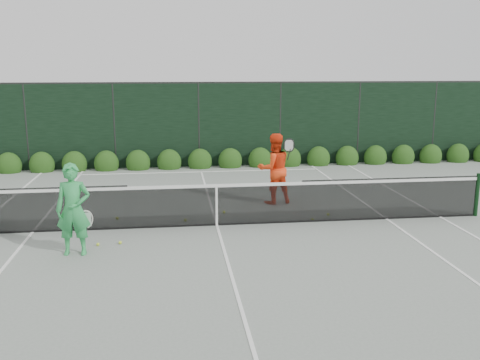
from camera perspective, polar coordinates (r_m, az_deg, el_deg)
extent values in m
plane|color=gray|center=(12.45, -2.49, -4.87)|extent=(80.00, 80.00, 0.00)
cylinder|color=#103216|center=(14.31, 23.96, -1.45)|extent=(0.10, 0.10, 1.07)
cube|color=black|center=(12.69, -21.80, -3.04)|extent=(4.40, 0.01, 1.02)
cube|color=black|center=(12.32, -2.51, -2.73)|extent=(4.00, 0.01, 0.96)
cube|color=black|center=(13.32, 15.81, -1.92)|extent=(4.40, 0.01, 1.02)
cube|color=white|center=(12.21, -2.53, -0.62)|extent=(12.80, 0.03, 0.07)
cube|color=black|center=(12.44, -2.49, -4.78)|extent=(12.80, 0.02, 0.04)
cube|color=white|center=(12.32, -2.51, -2.83)|extent=(0.05, 0.03, 0.91)
imported|color=green|center=(10.85, -17.35, -3.02)|extent=(0.67, 0.45, 1.81)
torus|color=beige|center=(10.97, -16.16, -4.07)|extent=(0.29, 0.14, 0.30)
cylinder|color=black|center=(11.04, -16.09, -5.26)|extent=(0.10, 0.03, 0.30)
imported|color=#FF4015|center=(14.26, 3.66, 1.22)|extent=(1.04, 0.89, 1.88)
torus|color=black|center=(14.03, 5.26, 3.71)|extent=(0.30, 0.03, 0.30)
cylinder|color=black|center=(14.06, 5.24, 2.74)|extent=(0.10, 0.03, 0.30)
cube|color=white|center=(13.99, 20.56, -3.70)|extent=(0.06, 23.77, 0.01)
cube|color=white|center=(12.80, -21.25, -5.20)|extent=(0.06, 23.77, 0.01)
cube|color=white|center=(13.41, 15.36, -4.02)|extent=(0.06, 23.77, 0.01)
cube|color=white|center=(24.04, -4.90, 3.42)|extent=(11.03, 0.06, 0.01)
cube|color=white|center=(18.65, -4.16, 0.88)|extent=(8.23, 0.06, 0.01)
cube|color=white|center=(12.45, -2.49, -4.84)|extent=(0.06, 12.80, 0.01)
cube|color=black|center=(19.51, -4.41, 5.82)|extent=(32.00, 0.06, 3.00)
cube|color=#262826|center=(19.40, -4.49, 10.32)|extent=(32.00, 0.06, 0.06)
cylinder|color=#262826|center=(20.12, -21.81, 5.18)|extent=(0.08, 0.08, 3.00)
cylinder|color=#262826|center=(19.59, -13.25, 5.56)|extent=(0.08, 0.08, 3.00)
cylinder|color=#262826|center=(19.51, -4.41, 5.82)|extent=(0.08, 0.08, 3.00)
cylinder|color=#262826|center=(19.88, 4.30, 5.94)|extent=(0.08, 0.08, 3.00)
cylinder|color=#262826|center=(20.69, 12.51, 5.93)|extent=(0.08, 0.08, 3.00)
cylinder|color=#262826|center=(21.89, 19.96, 5.82)|extent=(0.08, 0.08, 3.00)
ellipsoid|color=#173B10|center=(20.12, -23.43, 1.40)|extent=(0.86, 0.65, 0.94)
ellipsoid|color=#173B10|center=(19.84, -20.37, 1.50)|extent=(0.86, 0.65, 0.94)
ellipsoid|color=#173B10|center=(19.62, -17.24, 1.61)|extent=(0.86, 0.65, 0.94)
ellipsoid|color=#173B10|center=(19.45, -14.05, 1.71)|extent=(0.86, 0.65, 0.94)
ellipsoid|color=#173B10|center=(19.35, -10.82, 1.80)|extent=(0.86, 0.65, 0.94)
ellipsoid|color=#173B10|center=(19.32, -7.56, 1.90)|extent=(0.86, 0.65, 0.94)
ellipsoid|color=#173B10|center=(19.34, -4.30, 1.98)|extent=(0.86, 0.65, 0.94)
ellipsoid|color=#173B10|center=(19.43, -1.06, 2.06)|extent=(0.86, 0.65, 0.94)
ellipsoid|color=#173B10|center=(19.58, 2.15, 2.13)|extent=(0.86, 0.65, 0.94)
ellipsoid|color=#173B10|center=(19.78, 5.30, 2.19)|extent=(0.86, 0.65, 0.94)
ellipsoid|color=#173B10|center=(20.05, 8.37, 2.25)|extent=(0.86, 0.65, 0.94)
ellipsoid|color=#173B10|center=(20.37, 11.35, 2.30)|extent=(0.86, 0.65, 0.94)
ellipsoid|color=#173B10|center=(20.75, 14.23, 2.34)|extent=(0.86, 0.65, 0.94)
ellipsoid|color=#173B10|center=(21.18, 17.01, 2.37)|extent=(0.86, 0.65, 0.94)
ellipsoid|color=#173B10|center=(21.65, 19.67, 2.40)|extent=(0.86, 0.65, 0.94)
ellipsoid|color=#173B10|center=(22.17, 22.20, 2.42)|extent=(0.86, 0.65, 0.94)
sphere|color=#D0EA34|center=(12.81, -5.86, -4.27)|extent=(0.07, 0.07, 0.07)
sphere|color=#D0EA34|center=(13.40, 9.37, -3.63)|extent=(0.07, 0.07, 0.07)
sphere|color=#D0EA34|center=(11.45, -14.92, -6.64)|extent=(0.07, 0.07, 0.07)
sphere|color=#D0EA34|center=(12.91, 7.75, -4.18)|extent=(0.07, 0.07, 0.07)
sphere|color=#D0EA34|center=(13.22, -12.98, -4.00)|extent=(0.07, 0.07, 0.07)
sphere|color=#D0EA34|center=(13.43, -1.72, -3.43)|extent=(0.07, 0.07, 0.07)
sphere|color=#D0EA34|center=(11.45, -12.67, -6.52)|extent=(0.07, 0.07, 0.07)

